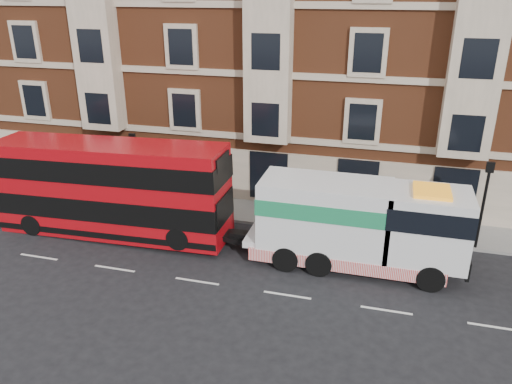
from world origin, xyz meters
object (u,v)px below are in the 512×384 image
tow_truck (355,224)px  box_van (18,186)px  pedestrian (139,184)px  double_decker_bus (111,188)px

tow_truck → box_van: 19.13m
box_van → pedestrian: size_ratio=3.17×
double_decker_bus → tow_truck: size_ratio=1.25×
box_van → double_decker_bus: bearing=-3.2°
double_decker_bus → box_van: double_decker_bus is taller
tow_truck → pedestrian: bearing=161.2°
tow_truck → pedestrian: (-12.97, 4.41, -1.13)m
box_van → pedestrian: box_van is taller
double_decker_bus → pedestrian: 4.77m
tow_truck → box_van: (-19.05, 1.55, -0.82)m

